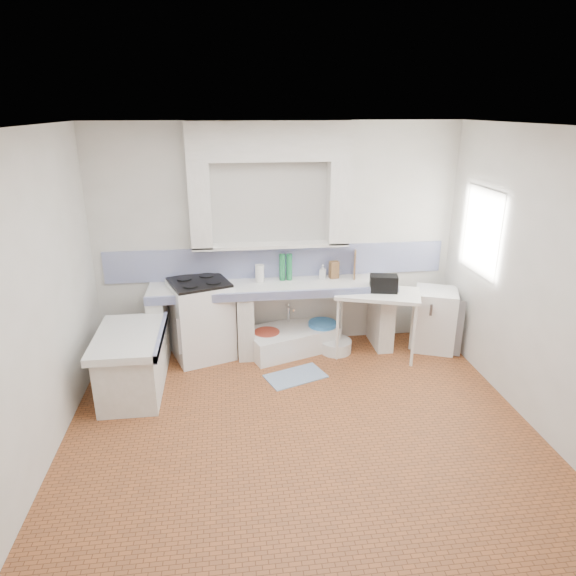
{
  "coord_description": "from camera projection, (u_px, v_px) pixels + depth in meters",
  "views": [
    {
      "loc": [
        -0.65,
        -4.05,
        2.94
      ],
      "look_at": [
        0.0,
        1.0,
        1.1
      ],
      "focal_mm": 31.29,
      "sensor_mm": 36.0,
      "label": 1
    }
  ],
  "objects": [
    {
      "name": "floor",
      "position": [
        301.0,
        429.0,
        4.86
      ],
      "size": [
        4.5,
        4.5,
        0.0
      ],
      "primitive_type": "plane",
      "color": "#955029",
      "rests_on": "ground"
    },
    {
      "name": "ceiling",
      "position": [
        304.0,
        126.0,
        3.91
      ],
      "size": [
        4.5,
        4.5,
        0.0
      ],
      "primitive_type": "plane",
      "rotation": [
        3.14,
        0.0,
        0.0
      ],
      "color": "silver",
      "rests_on": "ground"
    },
    {
      "name": "wall_back",
      "position": [
        278.0,
        238.0,
        6.25
      ],
      "size": [
        4.5,
        0.0,
        4.5
      ],
      "primitive_type": "plane",
      "rotation": [
        1.57,
        0.0,
        0.0
      ],
      "color": "silver",
      "rests_on": "ground"
    },
    {
      "name": "wall_front",
      "position": [
        364.0,
        433.0,
        2.52
      ],
      "size": [
        4.5,
        0.0,
        4.5
      ],
      "primitive_type": "plane",
      "rotation": [
        -1.57,
        0.0,
        0.0
      ],
      "color": "silver",
      "rests_on": "ground"
    },
    {
      "name": "wall_left",
      "position": [
        32.0,
        307.0,
        4.11
      ],
      "size": [
        0.0,
        4.5,
        4.5
      ],
      "primitive_type": "plane",
      "rotation": [
        1.57,
        0.0,
        1.57
      ],
      "color": "silver",
      "rests_on": "ground"
    },
    {
      "name": "wall_right",
      "position": [
        542.0,
        284.0,
        4.65
      ],
      "size": [
        0.0,
        4.5,
        4.5
      ],
      "primitive_type": "plane",
      "rotation": [
        1.57,
        0.0,
        -1.57
      ],
      "color": "silver",
      "rests_on": "ground"
    },
    {
      "name": "alcove_mass",
      "position": [
        270.0,
        141.0,
        5.72
      ],
      "size": [
        1.9,
        0.25,
        0.45
      ],
      "primitive_type": "cube",
      "color": "silver",
      "rests_on": "ground"
    },
    {
      "name": "window_frame",
      "position": [
        496.0,
        232.0,
        5.72
      ],
      "size": [
        0.35,
        0.86,
        1.06
      ],
      "primitive_type": "cube",
      "color": "#362311",
      "rests_on": "ground"
    },
    {
      "name": "lace_valance",
      "position": [
        489.0,
        199.0,
        5.58
      ],
      "size": [
        0.01,
        0.84,
        0.24
      ],
      "primitive_type": "cube",
      "color": "white",
      "rests_on": "ground"
    },
    {
      "name": "counter_slab",
      "position": [
        273.0,
        287.0,
        6.14
      ],
      "size": [
        3.0,
        0.6,
        0.08
      ],
      "primitive_type": "cube",
      "color": "white",
      "rests_on": "ground"
    },
    {
      "name": "counter_lip",
      "position": [
        275.0,
        296.0,
        5.88
      ],
      "size": [
        3.0,
        0.04,
        0.1
      ],
      "primitive_type": "cube",
      "color": "navy",
      "rests_on": "ground"
    },
    {
      "name": "counter_pier_left",
      "position": [
        159.0,
        327.0,
        6.13
      ],
      "size": [
        0.2,
        0.55,
        0.82
      ],
      "primitive_type": "cube",
      "color": "silver",
      "rests_on": "ground"
    },
    {
      "name": "counter_pier_mid",
      "position": [
        245.0,
        323.0,
        6.25
      ],
      "size": [
        0.2,
        0.55,
        0.82
      ],
      "primitive_type": "cube",
      "color": "silver",
      "rests_on": "ground"
    },
    {
      "name": "counter_pier_right",
      "position": [
        381.0,
        316.0,
        6.46
      ],
      "size": [
        0.2,
        0.55,
        0.82
      ],
      "primitive_type": "cube",
      "color": "silver",
      "rests_on": "ground"
    },
    {
      "name": "peninsula_top",
      "position": [
        129.0,
        337.0,
        5.27
      ],
      "size": [
        0.7,
        1.1,
        0.08
      ],
      "primitive_type": "cube",
      "color": "white",
      "rests_on": "ground"
    },
    {
      "name": "peninsula_base",
      "position": [
        133.0,
        367.0,
        5.39
      ],
      "size": [
        0.6,
        1.0,
        0.62
      ],
      "primitive_type": "cube",
      "color": "silver",
      "rests_on": "ground"
    },
    {
      "name": "peninsula_lip",
      "position": [
        161.0,
        336.0,
        5.31
      ],
      "size": [
        0.04,
        1.1,
        0.1
      ],
      "primitive_type": "cube",
      "color": "navy",
      "rests_on": "ground"
    },
    {
      "name": "backsplash",
      "position": [
        278.0,
        262.0,
        6.34
      ],
      "size": [
        4.27,
        0.03,
        0.4
      ],
      "primitive_type": "cube",
      "color": "navy",
      "rests_on": "ground"
    },
    {
      "name": "stove",
      "position": [
        201.0,
        320.0,
        6.16
      ],
      "size": [
        0.85,
        0.83,
        0.95
      ],
      "primitive_type": "cube",
      "rotation": [
        0.0,
        0.0,
        0.33
      ],
      "color": "white",
      "rests_on": "ground"
    },
    {
      "name": "sink",
      "position": [
        291.0,
        340.0,
        6.42
      ],
      "size": [
        1.25,
        0.94,
        0.27
      ],
      "primitive_type": "cube",
      "rotation": [
        0.0,
        0.0,
        0.34
      ],
      "color": "white",
      "rests_on": "ground"
    },
    {
      "name": "side_table",
      "position": [
        376.0,
        323.0,
        6.21
      ],
      "size": [
        1.13,
        0.85,
        0.04
      ],
      "primitive_type": "cube",
      "rotation": [
        0.0,
        0.0,
        -0.33
      ],
      "color": "white",
      "rests_on": "ground"
    },
    {
      "name": "fridge",
      "position": [
        434.0,
        319.0,
        6.4
      ],
      "size": [
        0.66,
        0.66,
        0.78
      ],
      "primitive_type": "cube",
      "rotation": [
        0.0,
        0.0,
        -0.38
      ],
      "color": "white",
      "rests_on": "ground"
    },
    {
      "name": "bucket_red",
      "position": [
        267.0,
        343.0,
        6.31
      ],
      "size": [
        0.36,
        0.36,
        0.3
      ],
      "primitive_type": "cylinder",
      "rotation": [
        0.0,
        0.0,
        0.13
      ],
      "color": "#AC3926",
      "rests_on": "ground"
    },
    {
      "name": "bucket_orange",
      "position": [
        288.0,
        343.0,
        6.33
      ],
      "size": [
        0.32,
        0.32,
        0.27
      ],
      "primitive_type": "cylinder",
      "rotation": [
        0.0,
        0.0,
        -0.09
      ],
      "color": "orange",
      "rests_on": "ground"
    },
    {
      "name": "bucket_blue",
      "position": [
        322.0,
        334.0,
        6.49
      ],
      "size": [
        0.42,
        0.42,
        0.34
      ],
      "primitive_type": "cylinder",
      "rotation": [
        0.0,
        0.0,
        0.16
      ],
      "color": "#3784CF",
      "rests_on": "ground"
    },
    {
      "name": "basin_white",
      "position": [
        336.0,
        346.0,
        6.38
      ],
      "size": [
        0.46,
        0.46,
        0.15
      ],
      "primitive_type": "cylinder",
      "rotation": [
        0.0,
        0.0,
        -0.17
      ],
      "color": "white",
      "rests_on": "ground"
    },
    {
      "name": "water_bottle_a",
      "position": [
        275.0,
        335.0,
        6.53
      ],
      "size": [
        0.09,
        0.09,
        0.28
      ],
      "primitive_type": "cylinder",
      "rotation": [
        0.0,
        0.0,
        -0.3
      ],
      "color": "silver",
      "rests_on": "ground"
    },
    {
      "name": "water_bottle_b",
      "position": [
        301.0,
        334.0,
        6.57
      ],
      "size": [
        0.1,
        0.1,
        0.28
      ],
      "primitive_type": "cylinder",
      "rotation": [
        0.0,
        0.0,
        0.39
      ],
      "color": "silver",
      "rests_on": "ground"
    },
    {
      "name": "black_bag",
      "position": [
        384.0,
        283.0,
        6.05
      ],
      "size": [
        0.36,
        0.25,
        0.2
      ],
      "primitive_type": "cube",
      "rotation": [
        0.0,
        0.0,
        -0.21
      ],
      "color": "black",
      "rests_on": "side_table"
    },
    {
      "name": "green_bottle_a",
      "position": [
        282.0,
        267.0,
        6.23
      ],
      "size": [
        0.09,
        0.09,
        0.33
      ],
      "primitive_type": "cylinder",
      "rotation": [
        0.0,
        0.0,
        0.3
      ],
      "color": "#1C723E",
      "rests_on": "counter_slab"
    },
    {
      "name": "green_bottle_b",
      "position": [
        289.0,
        267.0,
        6.24
      ],
      "size": [
        0.09,
        0.09,
        0.33
      ],
      "primitive_type": "cylinder",
      "rotation": [
        0.0,
        0.0,
        -0.24
      ],
      "color": "#1C723E",
      "rests_on": "counter_slab"
    },
    {
      "name": "knife_block",
      "position": [
        334.0,
        270.0,
        6.32
      ],
      "size": [
        0.12,
        0.11,
        0.22
      ],
      "primitive_type": "cube",
      "rotation": [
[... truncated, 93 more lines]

